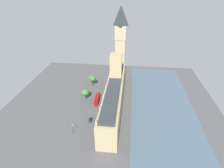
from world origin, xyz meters
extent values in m
plane|color=#4C4C4F|center=(0.00, 0.00, 0.00)|extent=(148.77, 148.77, 0.00)
cube|color=#475B6B|center=(-35.30, 0.00, 0.12)|extent=(42.51, 133.89, 0.25)
cube|color=tan|center=(-2.00, 0.00, 7.84)|extent=(11.15, 78.77, 15.67)
cube|color=tan|center=(-2.00, -14.18, 16.79)|extent=(8.12, 8.12, 33.57)
cube|color=#2D3338|center=(-2.00, 0.00, 16.47)|extent=(8.47, 75.62, 1.60)
cone|color=tan|center=(3.17, -35.45, 17.00)|extent=(1.20, 1.20, 2.66)
cone|color=tan|center=(3.17, -23.63, 16.61)|extent=(1.20, 1.20, 1.86)
cone|color=tan|center=(3.17, -11.82, 17.02)|extent=(1.20, 1.20, 2.69)
cone|color=tan|center=(3.17, 0.00, 16.77)|extent=(1.20, 1.20, 2.18)
cone|color=tan|center=(3.17, 11.82, 16.79)|extent=(1.20, 1.20, 2.24)
cone|color=tan|center=(3.17, 23.63, 16.73)|extent=(1.20, 1.20, 2.11)
cone|color=tan|center=(3.17, 35.45, 16.76)|extent=(1.20, 1.20, 2.16)
cube|color=tan|center=(-2.81, -44.80, 17.87)|extent=(8.04, 8.04, 35.75)
cube|color=tan|center=(-2.81, -44.80, 41.25)|extent=(8.85, 8.85, 11.01)
cylinder|color=silver|center=(1.77, -44.80, 41.25)|extent=(0.25, 6.11, 6.11)
torus|color=black|center=(1.77, -44.80, 41.25)|extent=(0.24, 6.35, 6.35)
cylinder|color=silver|center=(-2.81, -49.37, 41.25)|extent=(6.11, 0.25, 6.11)
torus|color=black|center=(-2.81, -49.37, 41.25)|extent=(6.35, 0.24, 6.35)
pyramid|color=#2D3338|center=(-2.81, -44.80, 54.24)|extent=(8.85, 8.85, 14.96)
sphere|color=gold|center=(-2.81, -44.80, 62.12)|extent=(0.80, 0.80, 0.80)
cube|color=gold|center=(10.66, -13.83, 0.72)|extent=(1.82, 4.13, 0.75)
cube|color=black|center=(10.67, -14.04, 1.42)|extent=(1.51, 2.32, 0.65)
cylinder|color=black|center=(9.84, -12.53, 0.34)|extent=(0.26, 0.68, 0.68)
cylinder|color=black|center=(11.44, -12.51, 0.34)|extent=(0.26, 0.68, 0.68)
cylinder|color=black|center=(9.89, -15.16, 0.34)|extent=(0.26, 0.68, 0.68)
cylinder|color=black|center=(11.48, -15.13, 0.34)|extent=(0.26, 0.68, 0.68)
cube|color=#B20C0F|center=(10.59, -3.62, 2.65)|extent=(2.68, 10.54, 4.20)
cube|color=black|center=(10.59, -3.62, 2.73)|extent=(2.74, 10.14, 0.70)
cylinder|color=black|center=(11.81, -7.27, 0.55)|extent=(0.37, 1.11, 1.10)
cylinder|color=black|center=(9.51, -7.31, 0.55)|extent=(0.37, 1.11, 1.10)
cylinder|color=black|center=(11.68, 0.08, 0.55)|extent=(0.37, 1.11, 1.10)
cylinder|color=black|center=(9.38, 0.04, 0.55)|extent=(0.37, 1.11, 1.10)
cube|color=#19472D|center=(11.05, 16.48, 0.72)|extent=(2.05, 4.52, 0.75)
cube|color=black|center=(11.04, 16.70, 1.42)|extent=(1.68, 2.55, 0.65)
cylinder|color=black|center=(11.96, 15.08, 0.34)|extent=(0.27, 0.69, 0.68)
cylinder|color=black|center=(10.24, 15.02, 0.34)|extent=(0.27, 0.69, 0.68)
cylinder|color=black|center=(11.86, 17.93, 0.34)|extent=(0.27, 0.69, 0.68)
cylinder|color=black|center=(10.13, 17.87, 0.34)|extent=(0.27, 0.69, 0.68)
cylinder|color=gray|center=(5.88, 13.16, 0.70)|extent=(0.61, 0.61, 1.39)
sphere|color=#8C6647|center=(5.88, 13.16, 1.52)|extent=(0.27, 0.27, 0.27)
cube|color=navy|center=(5.77, 13.43, 0.77)|extent=(0.33, 0.22, 0.25)
cylinder|color=navy|center=(5.24, 19.78, 0.72)|extent=(0.67, 0.67, 1.43)
sphere|color=beige|center=(5.24, 19.78, 1.57)|extent=(0.28, 0.28, 0.28)
cube|color=#336B60|center=(5.01, 19.96, 0.79)|extent=(0.28, 0.32, 0.26)
cylinder|color=brown|center=(19.90, -7.67, 1.78)|extent=(0.56, 0.56, 3.56)
ellipsoid|color=#387533|center=(19.90, -7.67, 5.80)|extent=(5.99, 5.99, 5.09)
cylinder|color=brown|center=(18.32, -27.64, 2.52)|extent=(0.56, 0.56, 5.05)
ellipsoid|color=#387533|center=(18.32, -27.64, 6.92)|extent=(5.00, 5.00, 4.25)
cylinder|color=brown|center=(19.99, -30.32, 2.31)|extent=(0.56, 0.56, 4.63)
ellipsoid|color=#387533|center=(19.99, -30.32, 6.38)|extent=(4.67, 4.67, 3.97)
cylinder|color=black|center=(18.93, -7.56, 3.22)|extent=(0.18, 0.18, 6.44)
sphere|color=#F2EAC6|center=(18.93, -7.56, 6.72)|extent=(0.56, 0.56, 0.56)
cylinder|color=black|center=(18.35, 28.58, 3.00)|extent=(0.18, 0.18, 6.01)
sphere|color=#F2EAC6|center=(18.35, 28.58, 6.29)|extent=(0.56, 0.56, 0.56)
camera|label=1|loc=(-11.91, 102.17, 74.63)|focal=28.85mm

